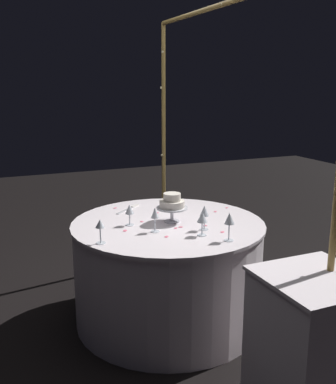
% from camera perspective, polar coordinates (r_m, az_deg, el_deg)
% --- Properties ---
extents(ground_plane, '(12.00, 12.00, 0.00)m').
position_cam_1_polar(ground_plane, '(3.47, 0.00, -15.72)').
color(ground_plane, black).
extents(decorative_arch, '(2.30, 0.06, 2.25)m').
position_cam_1_polar(decorative_arch, '(3.23, 7.26, 9.75)').
color(decorative_arch, olive).
rests_on(decorative_arch, ground).
extents(main_table, '(1.37, 1.37, 0.75)m').
position_cam_1_polar(main_table, '(3.31, 0.00, -10.05)').
color(main_table, white).
rests_on(main_table, ground).
extents(side_table, '(0.54, 0.54, 0.75)m').
position_cam_1_polar(side_table, '(2.58, 17.83, -17.87)').
color(side_table, white).
rests_on(side_table, ground).
extents(tiered_cake, '(0.22, 0.22, 0.21)m').
position_cam_1_polar(tiered_cake, '(3.14, 0.52, -1.48)').
color(tiered_cake, silver).
rests_on(tiered_cake, main_table).
extents(wine_glass_0, '(0.06, 0.06, 0.18)m').
position_cam_1_polar(wine_glass_0, '(2.79, 7.82, -3.53)').
color(wine_glass_0, silver).
rests_on(wine_glass_0, main_table).
extents(wine_glass_1, '(0.07, 0.07, 0.16)m').
position_cam_1_polar(wine_glass_1, '(2.88, 4.38, -3.35)').
color(wine_glass_1, silver).
rests_on(wine_glass_1, main_table).
extents(wine_glass_2, '(0.06, 0.06, 0.17)m').
position_cam_1_polar(wine_glass_2, '(2.99, 4.66, -2.55)').
color(wine_glass_2, silver).
rests_on(wine_glass_2, main_table).
extents(wine_glass_3, '(0.06, 0.06, 0.15)m').
position_cam_1_polar(wine_glass_3, '(3.09, -4.92, -2.33)').
color(wine_glass_3, silver).
rests_on(wine_glass_3, main_table).
extents(wine_glass_4, '(0.06, 0.06, 0.17)m').
position_cam_1_polar(wine_glass_4, '(2.94, -1.68, -2.85)').
color(wine_glass_4, silver).
rests_on(wine_glass_4, main_table).
extents(wine_glass_5, '(0.06, 0.06, 0.15)m').
position_cam_1_polar(wine_glass_5, '(2.76, -8.65, -4.24)').
color(wine_glass_5, silver).
rests_on(wine_glass_5, main_table).
extents(cake_knife, '(0.20, 0.24, 0.01)m').
position_cam_1_polar(cake_knife, '(3.52, -4.96, -2.12)').
color(cake_knife, silver).
rests_on(cake_knife, main_table).
extents(rose_petal_0, '(0.04, 0.03, 0.00)m').
position_cam_1_polar(rose_petal_0, '(3.19, -3.37, -3.78)').
color(rose_petal_0, '#EA6B84').
rests_on(rose_petal_0, main_table).
extents(rose_petal_1, '(0.05, 0.04, 0.00)m').
position_cam_1_polar(rose_petal_1, '(3.00, -5.50, -4.92)').
color(rose_petal_1, '#EA6B84').
rests_on(rose_petal_1, main_table).
extents(rose_petal_2, '(0.03, 0.04, 0.00)m').
position_cam_1_polar(rose_petal_2, '(3.06, 1.63, -4.48)').
color(rose_petal_2, '#EA6B84').
rests_on(rose_petal_2, main_table).
extents(rose_petal_3, '(0.04, 0.04, 0.00)m').
position_cam_1_polar(rose_petal_3, '(2.87, -0.19, -5.71)').
color(rose_petal_3, '#EA6B84').
rests_on(rose_petal_3, main_table).
extents(rose_petal_4, '(0.04, 0.04, 0.00)m').
position_cam_1_polar(rose_petal_4, '(2.98, 6.94, -5.08)').
color(rose_petal_4, '#EA6B84').
rests_on(rose_petal_4, main_table).
extents(rose_petal_5, '(0.03, 0.03, 0.00)m').
position_cam_1_polar(rose_petal_5, '(3.40, -1.36, -2.67)').
color(rose_petal_5, '#EA6B84').
rests_on(rose_petal_5, main_table).
extents(rose_petal_6, '(0.03, 0.04, 0.00)m').
position_cam_1_polar(rose_petal_6, '(3.17, 7.88, -3.98)').
color(rose_petal_6, '#EA6B84').
rests_on(rose_petal_6, main_table).
extents(rose_petal_7, '(0.03, 0.03, 0.00)m').
position_cam_1_polar(rose_petal_7, '(3.57, 7.49, -1.99)').
color(rose_petal_7, '#EA6B84').
rests_on(rose_petal_7, main_table).
extents(rose_petal_8, '(0.04, 0.04, 0.00)m').
position_cam_1_polar(rose_petal_8, '(3.11, 4.76, -4.26)').
color(rose_petal_8, '#EA6B84').
rests_on(rose_petal_8, main_table).
extents(rose_petal_9, '(0.04, 0.04, 0.00)m').
position_cam_1_polar(rose_petal_9, '(3.45, 6.04, -2.49)').
color(rose_petal_9, '#EA6B84').
rests_on(rose_petal_9, main_table).
extents(rose_petal_10, '(0.03, 0.04, 0.00)m').
position_cam_1_polar(rose_petal_10, '(3.55, -6.75, -2.03)').
color(rose_petal_10, '#EA6B84').
rests_on(rose_petal_10, main_table).
extents(rose_petal_11, '(0.03, 0.03, 0.00)m').
position_cam_1_polar(rose_petal_11, '(3.56, -4.80, -1.97)').
color(rose_petal_11, '#EA6B84').
rests_on(rose_petal_11, main_table).
extents(rose_petal_12, '(0.03, 0.02, 0.00)m').
position_cam_1_polar(rose_petal_12, '(3.46, 1.27, -2.35)').
color(rose_petal_12, '#EA6B84').
rests_on(rose_petal_12, main_table).
extents(rose_petal_13, '(0.04, 0.04, 0.00)m').
position_cam_1_polar(rose_petal_13, '(3.04, 0.99, -4.63)').
color(rose_petal_13, '#EA6B84').
rests_on(rose_petal_13, main_table).
extents(rose_petal_14, '(0.03, 0.03, 0.00)m').
position_cam_1_polar(rose_petal_14, '(3.39, 0.53, -2.72)').
color(rose_petal_14, '#EA6B84').
rests_on(rose_petal_14, main_table).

